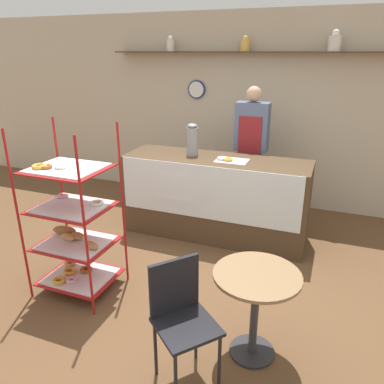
{
  "coord_description": "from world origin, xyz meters",
  "views": [
    {
      "loc": [
        1.27,
        -2.86,
        2.17
      ],
      "look_at": [
        0.0,
        0.42,
        0.84
      ],
      "focal_mm": 35.0,
      "sensor_mm": 36.0,
      "label": 1
    }
  ],
  "objects_px": {
    "donut_tray_counter": "(228,160)",
    "coffee_carafe": "(192,140)",
    "cafe_chair": "(181,310)",
    "pastry_rack": "(73,226)",
    "cafe_table": "(256,295)",
    "person_worker": "(251,150)"
  },
  "relations": [
    {
      "from": "coffee_carafe",
      "to": "cafe_chair",
      "type": "bearing_deg",
      "value": -70.78
    },
    {
      "from": "pastry_rack",
      "to": "coffee_carafe",
      "type": "height_order",
      "value": "pastry_rack"
    },
    {
      "from": "person_worker",
      "to": "cafe_table",
      "type": "relative_size",
      "value": 2.52
    },
    {
      "from": "pastry_rack",
      "to": "cafe_table",
      "type": "distance_m",
      "value": 1.78
    },
    {
      "from": "donut_tray_counter",
      "to": "pastry_rack",
      "type": "bearing_deg",
      "value": -124.64
    },
    {
      "from": "cafe_table",
      "to": "donut_tray_counter",
      "type": "distance_m",
      "value": 1.94
    },
    {
      "from": "pastry_rack",
      "to": "donut_tray_counter",
      "type": "xyz_separation_m",
      "value": [
        1.03,
        1.5,
        0.35
      ]
    },
    {
      "from": "donut_tray_counter",
      "to": "cafe_table",
      "type": "bearing_deg",
      "value": -67.3
    },
    {
      "from": "pastry_rack",
      "to": "cafe_table",
      "type": "height_order",
      "value": "pastry_rack"
    },
    {
      "from": "cafe_chair",
      "to": "coffee_carafe",
      "type": "height_order",
      "value": "coffee_carafe"
    },
    {
      "from": "person_worker",
      "to": "coffee_carafe",
      "type": "bearing_deg",
      "value": -134.98
    },
    {
      "from": "donut_tray_counter",
      "to": "coffee_carafe",
      "type": "bearing_deg",
      "value": 167.28
    },
    {
      "from": "cafe_table",
      "to": "person_worker",
      "type": "bearing_deg",
      "value": 104.18
    },
    {
      "from": "pastry_rack",
      "to": "cafe_chair",
      "type": "relative_size",
      "value": 1.8
    },
    {
      "from": "cafe_table",
      "to": "cafe_chair",
      "type": "bearing_deg",
      "value": -138.95
    },
    {
      "from": "cafe_chair",
      "to": "person_worker",
      "type": "bearing_deg",
      "value": 44.2
    },
    {
      "from": "pastry_rack",
      "to": "donut_tray_counter",
      "type": "distance_m",
      "value": 1.85
    },
    {
      "from": "pastry_rack",
      "to": "cafe_table",
      "type": "xyz_separation_m",
      "value": [
        1.76,
        -0.23,
        -0.13
      ]
    },
    {
      "from": "pastry_rack",
      "to": "cafe_table",
      "type": "bearing_deg",
      "value": -7.54
    },
    {
      "from": "person_worker",
      "to": "donut_tray_counter",
      "type": "relative_size",
      "value": 4.84
    },
    {
      "from": "coffee_carafe",
      "to": "donut_tray_counter",
      "type": "xyz_separation_m",
      "value": [
        0.48,
        -0.11,
        -0.17
      ]
    },
    {
      "from": "donut_tray_counter",
      "to": "person_worker",
      "type": "bearing_deg",
      "value": 81.01
    }
  ]
}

